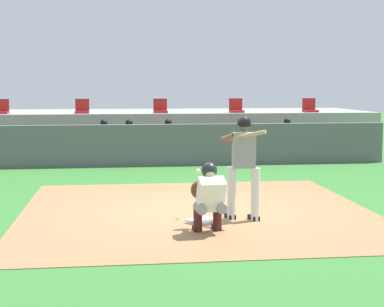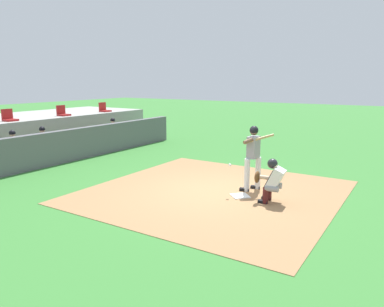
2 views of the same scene
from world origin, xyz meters
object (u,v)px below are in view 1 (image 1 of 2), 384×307
(stadium_seat_0, at_px, (1,110))
(stadium_seat_4, at_px, (310,108))
(stadium_seat_1, at_px, (82,109))
(stadium_seat_3, at_px, (236,109))
(dugout_player_3, at_px, (288,138))
(stadium_seat_2, at_px, (160,109))
(dugout_player_1, at_px, (129,140))
(catcher_crouched, at_px, (209,195))
(batter_at_plate, at_px, (243,161))
(dugout_player_0, at_px, (104,140))
(home_plate, at_px, (203,220))
(dugout_player_2, at_px, (169,140))

(stadium_seat_0, height_order, stadium_seat_4, same)
(stadium_seat_1, bearing_deg, stadium_seat_3, 0.00)
(dugout_player_3, height_order, stadium_seat_2, stadium_seat_2)
(dugout_player_1, bearing_deg, catcher_crouched, -83.24)
(batter_at_plate, height_order, catcher_crouched, batter_at_plate)
(catcher_crouched, bearing_deg, stadium_seat_3, 76.59)
(dugout_player_0, xyz_separation_m, stadium_seat_1, (-0.75, 2.03, 0.86))
(batter_at_plate, xyz_separation_m, stadium_seat_3, (1.91, 10.21, 0.50))
(dugout_player_3, relative_size, stadium_seat_3, 2.71)
(home_plate, distance_m, stadium_seat_0, 11.53)
(home_plate, xyz_separation_m, stadium_seat_3, (2.60, 10.18, 1.51))
(home_plate, distance_m, stadium_seat_1, 10.61)
(dugout_player_0, bearing_deg, dugout_player_3, 0.00)
(dugout_player_1, bearing_deg, stadium_seat_3, 28.86)
(stadium_seat_3, bearing_deg, dugout_player_0, -155.42)
(stadium_seat_4, bearing_deg, home_plate, -117.06)
(home_plate, distance_m, catcher_crouched, 1.02)
(dugout_player_1, distance_m, stadium_seat_1, 2.67)
(stadium_seat_3, bearing_deg, stadium_seat_2, 180.00)
(batter_at_plate, relative_size, stadium_seat_4, 3.76)
(catcher_crouched, height_order, stadium_seat_2, stadium_seat_2)
(home_plate, bearing_deg, dugout_player_2, 89.28)
(home_plate, height_order, stadium_seat_3, stadium_seat_3)
(dugout_player_2, distance_m, stadium_seat_3, 3.33)
(dugout_player_2, bearing_deg, stadium_seat_4, 21.76)
(dugout_player_2, bearing_deg, home_plate, -90.72)
(dugout_player_0, bearing_deg, batter_at_plate, -72.75)
(stadium_seat_3, bearing_deg, home_plate, -104.33)
(batter_at_plate, xyz_separation_m, dugout_player_3, (3.16, 8.18, -0.36))
(home_plate, xyz_separation_m, stadium_seat_4, (5.20, 10.18, 1.51))
(catcher_crouched, distance_m, stadium_seat_3, 11.37)
(stadium_seat_3, bearing_deg, stadium_seat_4, 0.00)
(home_plate, bearing_deg, stadium_seat_1, 104.33)
(dugout_player_0, relative_size, stadium_seat_0, 2.71)
(dugout_player_2, height_order, stadium_seat_3, stadium_seat_3)
(catcher_crouched, relative_size, stadium_seat_4, 3.17)
(dugout_player_2, bearing_deg, stadium_seat_3, 39.17)
(stadium_seat_1, relative_size, stadium_seat_3, 1.00)
(dugout_player_1, bearing_deg, home_plate, -82.36)
(catcher_crouched, height_order, stadium_seat_1, stadium_seat_1)
(dugout_player_2, bearing_deg, stadium_seat_2, 92.89)
(dugout_player_2, distance_m, stadium_seat_2, 2.21)
(dugout_player_1, bearing_deg, stadium_seat_0, 153.65)
(batter_at_plate, distance_m, stadium_seat_4, 11.17)
(batter_at_plate, height_order, dugout_player_3, batter_at_plate)
(stadium_seat_1, distance_m, stadium_seat_2, 2.60)
(dugout_player_3, bearing_deg, home_plate, -115.30)
(dugout_player_0, xyz_separation_m, stadium_seat_4, (7.05, 2.03, 0.86))
(home_plate, distance_m, stadium_seat_2, 10.29)
(dugout_player_2, xyz_separation_m, dugout_player_3, (3.75, 0.00, 0.00))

